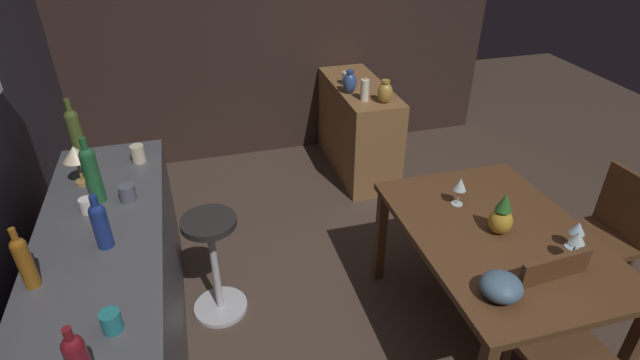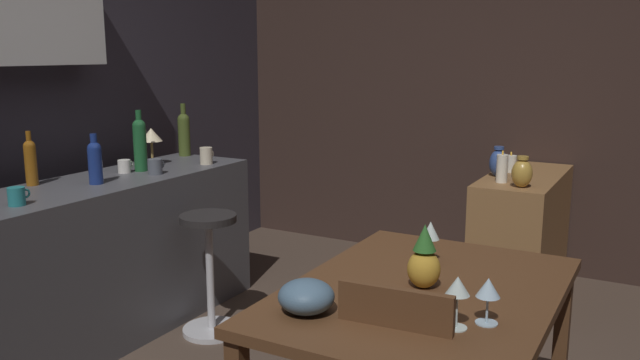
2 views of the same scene
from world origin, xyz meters
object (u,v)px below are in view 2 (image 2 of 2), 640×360
(vase_ceramic_blue, at_px, (498,163))
(wine_bottle_olive, at_px, (184,132))
(sideboard_cabinet, at_px, (521,236))
(wine_glass_right, at_px, (430,232))
(fruit_bowl, at_px, (306,296))
(cup_slate, at_px, (155,167))
(pineapple_centerpiece, at_px, (424,261))
(bar_stool, at_px, (210,271))
(cup_cream, at_px, (206,156))
(wine_bottle_amber, at_px, (31,160))
(pillar_candle_short, at_px, (502,169))
(wine_bottle_cobalt, at_px, (95,160))
(wine_glass_center, at_px, (458,288))
(wine_bottle_green, at_px, (140,142))
(cup_teal, at_px, (17,196))
(dining_table, at_px, (423,310))
(vase_brass, at_px, (522,173))
(counter_lamp, at_px, (151,137))
(wine_glass_left, at_px, (488,290))
(pillar_candle_tall, at_px, (511,164))
(cup_white, at_px, (125,166))

(vase_ceramic_blue, bearing_deg, wine_bottle_olive, 109.61)
(sideboard_cabinet, distance_m, wine_glass_right, 1.82)
(fruit_bowl, xyz_separation_m, cup_slate, (1.01, 1.61, 0.15))
(pineapple_centerpiece, xyz_separation_m, vase_ceramic_blue, (1.91, 0.20, 0.07))
(bar_stool, distance_m, cup_cream, 0.80)
(bar_stool, xyz_separation_m, wine_bottle_olive, (0.63, 0.69, 0.69))
(pineapple_centerpiece, height_order, wine_bottle_amber, wine_bottle_amber)
(pillar_candle_short, bearing_deg, pineapple_centerpiece, -175.58)
(sideboard_cabinet, relative_size, wine_bottle_cobalt, 4.00)
(wine_glass_center, height_order, wine_bottle_green, wine_bottle_green)
(cup_slate, distance_m, vase_ceramic_blue, 2.13)
(pineapple_centerpiece, bearing_deg, bar_stool, 68.68)
(wine_bottle_green, height_order, cup_teal, wine_bottle_green)
(wine_bottle_amber, distance_m, cup_slate, 0.67)
(dining_table, xyz_separation_m, sideboard_cabinet, (2.06, 0.06, -0.25))
(cup_teal, height_order, vase_brass, vase_brass)
(bar_stool, xyz_separation_m, vase_ceramic_blue, (1.33, -1.28, 0.53))
(counter_lamp, bearing_deg, wine_bottle_olive, 8.32)
(dining_table, bearing_deg, pineapple_centerpiece, 27.75)
(counter_lamp, bearing_deg, sideboard_cabinet, -59.48)
(wine_glass_left, bearing_deg, wine_bottle_green, 70.02)
(pillar_candle_tall, distance_m, vase_brass, 0.49)
(vase_brass, bearing_deg, fruit_bowl, 172.62)
(cup_white, distance_m, vase_ceramic_blue, 2.31)
(fruit_bowl, bearing_deg, cup_cream, 47.71)
(sideboard_cabinet, relative_size, pillar_candle_short, 5.58)
(sideboard_cabinet, bearing_deg, cup_cream, 120.46)
(wine_bottle_olive, relative_size, counter_lamp, 1.55)
(wine_glass_right, bearing_deg, wine_bottle_olive, 66.56)
(bar_stool, xyz_separation_m, wine_glass_left, (-0.79, -1.78, 0.48))
(wine_glass_center, distance_m, wine_bottle_amber, 2.47)
(wine_glass_center, distance_m, wine_bottle_green, 2.43)
(cup_cream, bearing_deg, wine_bottle_amber, 158.18)
(dining_table, height_order, pineapple_centerpiece, pineapple_centerpiece)
(pillar_candle_tall, relative_size, vase_brass, 0.74)
(wine_glass_left, bearing_deg, pineapple_centerpiece, 54.07)
(pineapple_centerpiece, bearing_deg, wine_glass_right, 15.27)
(counter_lamp, bearing_deg, wine_glass_left, -113.40)
(wine_glass_left, bearing_deg, bar_stool, 65.99)
(sideboard_cabinet, distance_m, vase_ceramic_blue, 0.54)
(cup_teal, bearing_deg, counter_lamp, 11.88)
(wine_bottle_cobalt, height_order, pillar_candle_tall, wine_bottle_cobalt)
(cup_cream, height_order, vase_ceramic_blue, vase_ceramic_blue)
(dining_table, relative_size, counter_lamp, 5.63)
(fruit_bowl, distance_m, wine_bottle_green, 2.07)
(counter_lamp, distance_m, pillar_candle_short, 2.19)
(counter_lamp, bearing_deg, wine_bottle_amber, 172.95)
(wine_bottle_amber, relative_size, cup_cream, 2.57)
(fruit_bowl, relative_size, cup_white, 1.77)
(wine_glass_left, distance_m, wine_bottle_green, 2.47)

